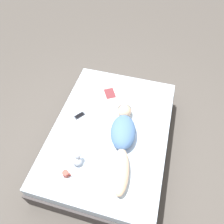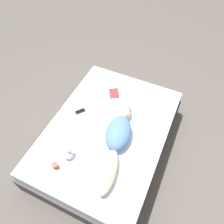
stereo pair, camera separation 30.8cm
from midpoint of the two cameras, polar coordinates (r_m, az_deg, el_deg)
The scene contains 7 objects.
ground_plane at distance 3.40m, azimuth 1.57°, elevation -9.09°, with size 12.00×12.00×0.00m, color #4C4742.
bed at distance 3.19m, azimuth 1.66°, elevation -7.00°, with size 1.60×2.19×0.50m.
person at distance 2.78m, azimuth 4.40°, elevation -7.44°, with size 0.45×1.28×0.21m.
open_magazine at distance 3.35m, azimuth 1.30°, elevation 4.55°, with size 0.55×0.49×0.01m.
coffee_mug at distance 2.73m, azimuth -11.43°, elevation -13.82°, with size 0.11×0.07×0.08m.
cell_phone at distance 3.15m, azimuth -5.58°, elevation 0.00°, with size 0.15×0.17×0.01m.
plush_toy at distance 2.73m, azimuth -8.14°, elevation -10.95°, with size 0.12×0.14×0.17m.
Camera 2 is at (0.74, -1.45, 2.99)m, focal length 35.00 mm.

